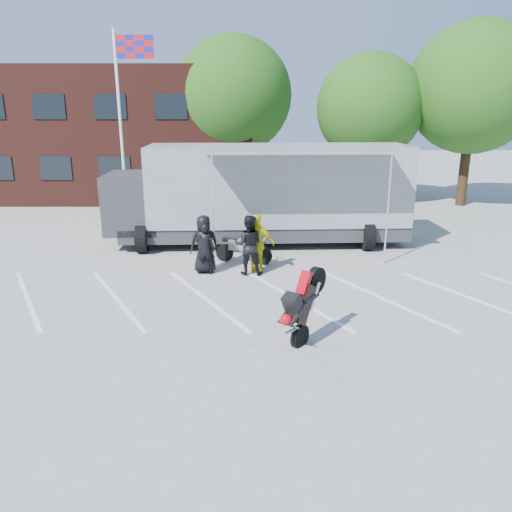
{
  "coord_description": "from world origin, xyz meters",
  "views": [
    {
      "loc": [
        -0.85,
        -11.57,
        4.94
      ],
      "look_at": [
        -0.83,
        0.67,
        1.3
      ],
      "focal_mm": 35.0,
      "sensor_mm": 36.0,
      "label": 1
    }
  ],
  "objects_px": {
    "spectator_hivis": "(257,243)",
    "tree_mid": "(370,108)",
    "transporter_truck": "(264,243)",
    "tree_right": "(474,88)",
    "spectator_leather_b": "(205,249)",
    "stunt_bike_rider": "(313,336)",
    "spectator_leather_c": "(249,245)",
    "spectator_leather_a": "(204,244)",
    "parked_motorcycle": "(244,263)",
    "tree_left": "(234,95)",
    "flagpole": "(125,105)"
  },
  "relations": [
    {
      "from": "stunt_bike_rider",
      "to": "transporter_truck",
      "type": "bearing_deg",
      "value": 135.12
    },
    {
      "from": "tree_left",
      "to": "spectator_leather_b",
      "type": "bearing_deg",
      "value": -91.7
    },
    {
      "from": "transporter_truck",
      "to": "spectator_hivis",
      "type": "relative_size",
      "value": 6.28
    },
    {
      "from": "parked_motorcycle",
      "to": "spectator_leather_a",
      "type": "relative_size",
      "value": 1.08
    },
    {
      "from": "spectator_leather_c",
      "to": "tree_left",
      "type": "bearing_deg",
      "value": -82.2
    },
    {
      "from": "tree_right",
      "to": "flagpole",
      "type": "bearing_deg",
      "value": -164.52
    },
    {
      "from": "tree_left",
      "to": "tree_mid",
      "type": "distance_m",
      "value": 7.1
    },
    {
      "from": "tree_left",
      "to": "tree_right",
      "type": "relative_size",
      "value": 0.95
    },
    {
      "from": "tree_right",
      "to": "spectator_leather_a",
      "type": "bearing_deg",
      "value": -137.91
    },
    {
      "from": "parked_motorcycle",
      "to": "transporter_truck",
      "type": "bearing_deg",
      "value": 0.1
    },
    {
      "from": "flagpole",
      "to": "tree_left",
      "type": "bearing_deg",
      "value": 54.72
    },
    {
      "from": "tree_left",
      "to": "transporter_truck",
      "type": "distance_m",
      "value": 10.89
    },
    {
      "from": "stunt_bike_rider",
      "to": "spectator_leather_b",
      "type": "bearing_deg",
      "value": 160.75
    },
    {
      "from": "flagpole",
      "to": "parked_motorcycle",
      "type": "height_order",
      "value": "flagpole"
    },
    {
      "from": "stunt_bike_rider",
      "to": "spectator_leather_c",
      "type": "xyz_separation_m",
      "value": [
        -1.5,
        4.43,
        0.93
      ]
    },
    {
      "from": "spectator_leather_a",
      "to": "spectator_leather_b",
      "type": "height_order",
      "value": "spectator_leather_a"
    },
    {
      "from": "transporter_truck",
      "to": "spectator_leather_a",
      "type": "relative_size",
      "value": 6.33
    },
    {
      "from": "tree_left",
      "to": "parked_motorcycle",
      "type": "xyz_separation_m",
      "value": [
        0.76,
        -11.75,
        -5.57
      ]
    },
    {
      "from": "tree_right",
      "to": "transporter_truck",
      "type": "xyz_separation_m",
      "value": [
        -10.51,
        -7.74,
        -5.88
      ]
    },
    {
      "from": "spectator_leather_b",
      "to": "spectator_leather_c",
      "type": "height_order",
      "value": "spectator_leather_c"
    },
    {
      "from": "spectator_leather_a",
      "to": "tree_right",
      "type": "bearing_deg",
      "value": -152.27
    },
    {
      "from": "tree_mid",
      "to": "tree_left",
      "type": "bearing_deg",
      "value": 171.87
    },
    {
      "from": "spectator_leather_b",
      "to": "tree_mid",
      "type": "bearing_deg",
      "value": -114.68
    },
    {
      "from": "tree_left",
      "to": "spectator_leather_c",
      "type": "relative_size",
      "value": 4.66
    },
    {
      "from": "transporter_truck",
      "to": "spectator_hivis",
      "type": "bearing_deg",
      "value": -96.96
    },
    {
      "from": "transporter_truck",
      "to": "stunt_bike_rider",
      "type": "distance_m",
      "value": 8.15
    },
    {
      "from": "tree_right",
      "to": "spectator_leather_b",
      "type": "height_order",
      "value": "tree_right"
    },
    {
      "from": "parked_motorcycle",
      "to": "stunt_bike_rider",
      "type": "relative_size",
      "value": 1.07
    },
    {
      "from": "tree_right",
      "to": "spectator_leather_b",
      "type": "xyz_separation_m",
      "value": [
        -12.38,
        -11.37,
        -5.08
      ]
    },
    {
      "from": "transporter_truck",
      "to": "stunt_bike_rider",
      "type": "relative_size",
      "value": 6.31
    },
    {
      "from": "tree_right",
      "to": "parked_motorcycle",
      "type": "xyz_separation_m",
      "value": [
        -11.24,
        -10.25,
        -5.88
      ]
    },
    {
      "from": "transporter_truck",
      "to": "tree_left",
      "type": "bearing_deg",
      "value": 96.78
    },
    {
      "from": "tree_mid",
      "to": "stunt_bike_rider",
      "type": "distance_m",
      "value": 17.66
    },
    {
      "from": "tree_right",
      "to": "transporter_truck",
      "type": "bearing_deg",
      "value": -143.63
    },
    {
      "from": "parked_motorcycle",
      "to": "spectator_leather_b",
      "type": "distance_m",
      "value": 1.79
    },
    {
      "from": "parked_motorcycle",
      "to": "spectator_leather_c",
      "type": "relative_size",
      "value": 1.06
    },
    {
      "from": "tree_left",
      "to": "tree_mid",
      "type": "bearing_deg",
      "value": -8.13
    },
    {
      "from": "spectator_hivis",
      "to": "tree_mid",
      "type": "bearing_deg",
      "value": -104.54
    },
    {
      "from": "stunt_bike_rider",
      "to": "spectator_hivis",
      "type": "bearing_deg",
      "value": 143.14
    },
    {
      "from": "spectator_leather_a",
      "to": "parked_motorcycle",
      "type": "bearing_deg",
      "value": -155.22
    },
    {
      "from": "tree_right",
      "to": "spectator_leather_b",
      "type": "distance_m",
      "value": 17.56
    },
    {
      "from": "transporter_truck",
      "to": "spectator_leather_b",
      "type": "distance_m",
      "value": 4.16
    },
    {
      "from": "tree_left",
      "to": "spectator_leather_c",
      "type": "xyz_separation_m",
      "value": [
        0.94,
        -12.9,
        -4.64
      ]
    },
    {
      "from": "tree_left",
      "to": "stunt_bike_rider",
      "type": "height_order",
      "value": "tree_left"
    },
    {
      "from": "transporter_truck",
      "to": "tree_mid",
      "type": "bearing_deg",
      "value": 53.85
    },
    {
      "from": "tree_mid",
      "to": "parked_motorcycle",
      "type": "height_order",
      "value": "tree_mid"
    },
    {
      "from": "tree_right",
      "to": "parked_motorcycle",
      "type": "relative_size",
      "value": 4.66
    },
    {
      "from": "transporter_truck",
      "to": "flagpole",
      "type": "bearing_deg",
      "value": 148.14
    },
    {
      "from": "tree_left",
      "to": "parked_motorcycle",
      "type": "distance_m",
      "value": 13.03
    },
    {
      "from": "tree_right",
      "to": "spectator_leather_c",
      "type": "bearing_deg",
      "value": -134.13
    }
  ]
}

